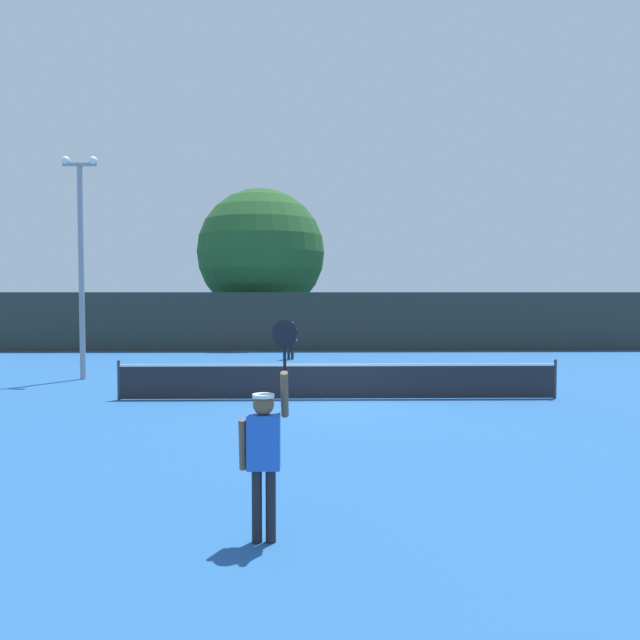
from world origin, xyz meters
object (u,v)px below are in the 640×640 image
at_px(tennis_ball, 415,393).
at_px(parked_car_near, 362,328).
at_px(player_receiving, 290,337).
at_px(parked_car_mid, 484,327).
at_px(light_pole, 81,252).
at_px(large_tree, 261,253).
at_px(player_serving, 265,444).

distance_m(tennis_ball, parked_car_near, 19.21).
height_order(player_receiving, parked_car_mid, parked_car_mid).
distance_m(light_pole, parked_car_near, 19.43).
height_order(light_pole, large_tree, large_tree).
bearing_deg(tennis_ball, light_pole, 162.50).
bearing_deg(parked_car_mid, player_serving, -109.39).
relative_size(light_pole, large_tree, 0.86).
xyz_separation_m(player_serving, large_tree, (-2.12, 27.78, 3.94)).
distance_m(player_receiving, tennis_ball, 10.21).
distance_m(player_serving, tennis_ball, 11.12).
bearing_deg(player_serving, parked_car_mid, 70.01).
xyz_separation_m(tennis_ball, parked_car_mid, (7.54, 19.97, 0.74)).
bearing_deg(large_tree, parked_car_near, 18.21).
relative_size(player_serving, player_receiving, 1.61).
xyz_separation_m(tennis_ball, large_tree, (-5.66, 17.30, 5.06)).
xyz_separation_m(player_serving, parked_car_near, (3.65, 29.67, -0.37)).
height_order(player_receiving, parked_car_near, parked_car_near).
bearing_deg(large_tree, parked_car_mid, 11.46).
bearing_deg(player_receiving, tennis_ball, 112.01).
bearing_deg(parked_car_mid, parked_car_near, -173.43).
distance_m(parked_car_near, parked_car_mid, 7.46).
bearing_deg(parked_car_mid, large_tree, -167.94).
bearing_deg(parked_car_near, parked_car_mid, 0.02).
xyz_separation_m(player_receiving, light_pole, (-6.75, -6.09, 3.26)).
height_order(light_pole, parked_car_near, light_pole).
relative_size(parked_car_near, parked_car_mid, 1.04).
xyz_separation_m(player_receiving, parked_car_near, (3.93, 9.77, -0.20)).
relative_size(tennis_ball, parked_car_near, 0.02).
height_order(tennis_ball, light_pole, light_pole).
height_order(player_serving, tennis_ball, player_serving).
xyz_separation_m(large_tree, parked_car_mid, (13.20, 2.68, -4.32)).
xyz_separation_m(tennis_ball, light_pole, (-10.56, 3.33, 4.21)).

